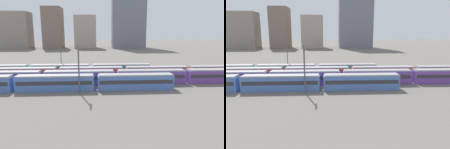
{
  "view_description": "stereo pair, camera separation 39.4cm",
  "coord_description": "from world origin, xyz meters",
  "views": [
    {
      "loc": [
        23.34,
        -47.46,
        13.69
      ],
      "look_at": [
        26.78,
        7.8,
        2.04
      ],
      "focal_mm": 32.95,
      "sensor_mm": 36.0,
      "label": 1
    },
    {
      "loc": [
        23.73,
        -47.48,
        13.69
      ],
      "look_at": [
        26.78,
        7.8,
        2.04
      ],
      "focal_mm": 32.95,
      "sensor_mm": 36.0,
      "label": 2
    }
  ],
  "objects": [
    {
      "name": "distant_building_0",
      "position": [
        -46.39,
        128.41,
        14.56
      ],
      "size": [
        27.23,
        17.04,
        29.12
      ],
      "primitive_type": "cube",
      "color": "gray",
      "rests_on": "ground_plane"
    },
    {
      "name": "catenary_pole_2",
      "position": [
        18.87,
        -2.86,
        5.64
      ],
      "size": [
        0.24,
        3.2,
        10.18
      ],
      "color": "#4C4C51",
      "rests_on": "ground_plane"
    },
    {
      "name": "distant_building_1",
      "position": [
        -14.09,
        128.41,
        16.42
      ],
      "size": [
        14.35,
        20.04,
        32.84
      ],
      "primitive_type": "cube",
      "color": "#7A665B",
      "rests_on": "ground_plane"
    },
    {
      "name": "distant_building_2",
      "position": [
        12.08,
        128.41,
        13.28
      ],
      "size": [
        17.53,
        14.46,
        26.57
      ],
      "primitive_type": "cube",
      "color": "#A89989",
      "rests_on": "ground_plane"
    },
    {
      "name": "train_track_2",
      "position": [
        39.94,
        10.4,
        1.9
      ],
      "size": [
        93.6,
        3.06,
        3.75
      ],
      "color": "#BC4C38",
      "rests_on": "ground_plane"
    },
    {
      "name": "train_track_0",
      "position": [
        13.01,
        0.0,
        1.9
      ],
      "size": [
        55.8,
        3.06,
        3.75
      ],
      "color": "#4C70BC",
      "rests_on": "ground_plane"
    },
    {
      "name": "distant_building_3",
      "position": [
        47.88,
        128.41,
        23.09
      ],
      "size": [
        27.36,
        17.17,
        46.18
      ],
      "primitive_type": "cube",
      "color": "slate",
      "rests_on": "ground_plane"
    },
    {
      "name": "catenary_pole_1",
      "position": [
        11.12,
        18.83,
        5.02
      ],
      "size": [
        0.24,
        3.2,
        8.97
      ],
      "color": "#4C4C51",
      "rests_on": "ground_plane"
    },
    {
      "name": "train_track_1",
      "position": [
        46.46,
        5.2,
        1.9
      ],
      "size": [
        112.5,
        3.06,
        3.75
      ],
      "color": "#6B429E",
      "rests_on": "ground_plane"
    },
    {
      "name": "train_track_3",
      "position": [
        11.27,
        15.6,
        1.9
      ],
      "size": [
        55.8,
        3.06,
        3.75
      ],
      "color": "teal",
      "rests_on": "ground_plane"
    },
    {
      "name": "ground_plane",
      "position": [
        0.0,
        7.8,
        0.0
      ],
      "size": [
        600.0,
        600.0,
        0.0
      ],
      "primitive_type": "plane",
      "color": "#666059"
    },
    {
      "name": "catenary_pole_0",
      "position": [
        18.79,
        -2.81,
        5.93
      ],
      "size": [
        0.24,
        3.2,
        10.74
      ],
      "color": "#4C4C51",
      "rests_on": "ground_plane"
    }
  ]
}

